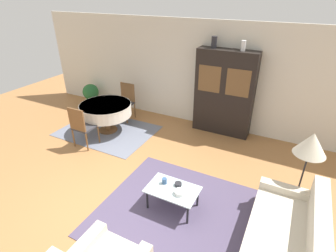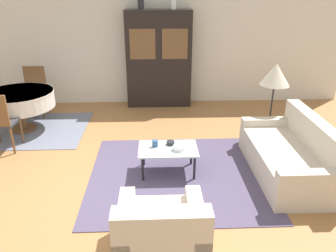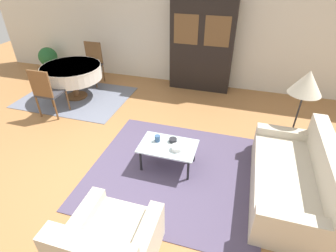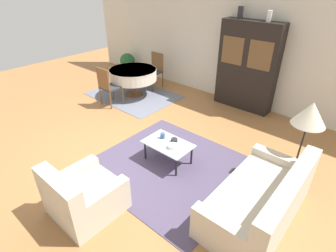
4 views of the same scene
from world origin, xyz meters
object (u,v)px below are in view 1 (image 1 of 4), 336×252
object	(u,v)px
bowl_small	(178,184)
vase_tall	(214,42)
dining_chair_near	(81,125)
cup	(164,181)
couch	(287,241)
coffee_table	(173,191)
potted_plant	(91,94)
floor_lamp	(311,145)
vase_short	(243,46)
bowl	(180,192)
dining_table	(106,110)
dining_chair_far	(126,100)
display_cabinet	(224,93)

from	to	relation	value
bowl_small	vase_tall	world-z (taller)	vase_tall
dining_chair_near	cup	xyz separation A→B (m)	(2.52, -0.74, -0.12)
bowl_small	couch	bearing A→B (deg)	-7.58
couch	dining_chair_near	world-z (taller)	dining_chair_near
bowl_small	coffee_table	bearing A→B (deg)	-109.44
coffee_table	bowl_small	distance (m)	0.15
coffee_table	cup	size ratio (longest dim) A/B	8.57
dining_chair_near	vase_tall	size ratio (longest dim) A/B	3.79
couch	potted_plant	bearing A→B (deg)	64.18
floor_lamp	cup	distance (m)	2.39
vase_tall	potted_plant	bearing A→B (deg)	-177.13
dining_chair_near	vase_short	bearing A→B (deg)	36.75
floor_lamp	bowl	xyz separation A→B (m)	(-1.70, -1.15, -0.73)
dining_table	dining_chair_near	world-z (taller)	dining_chair_near
dining_chair_far	bowl	size ratio (longest dim) A/B	5.90
dining_table	bowl_small	bearing A→B (deg)	-29.38
coffee_table	dining_table	size ratio (longest dim) A/B	0.66
coffee_table	bowl	world-z (taller)	bowl
cup	bowl_small	distance (m)	0.24
floor_lamp	bowl_small	size ratio (longest dim) A/B	11.58
cup	coffee_table	bearing A→B (deg)	-19.36
coffee_table	vase_short	xyz separation A→B (m)	(0.23, 3.00, 1.85)
coffee_table	potted_plant	bearing A→B (deg)	146.55
display_cabinet	bowl_small	distance (m)	2.95
floor_lamp	coffee_table	bearing A→B (deg)	-149.46
coffee_table	vase_tall	xyz separation A→B (m)	(-0.44, 3.00, 1.87)
vase_tall	bowl	bearing A→B (deg)	-79.08
vase_tall	dining_chair_far	bearing A→B (deg)	-168.52
potted_plant	dining_chair_far	bearing A→B (deg)	-9.94
dining_chair_near	vase_short	world-z (taller)	vase_short
dining_table	vase_tall	bearing A→B (deg)	30.31
vase_tall	dining_table	bearing A→B (deg)	-149.69
dining_chair_far	potted_plant	xyz separation A→B (m)	(-1.54, 0.27, -0.18)
display_cabinet	floor_lamp	xyz separation A→B (m)	(1.93, -1.91, 0.11)
coffee_table	bowl_small	bearing A→B (deg)	70.56
dining_chair_far	vase_short	xyz separation A→B (m)	(2.94, 0.46, 1.64)
couch	display_cabinet	size ratio (longest dim) A/B	0.88
couch	dining_chair_far	distance (m)	5.22
couch	coffee_table	bearing A→B (deg)	86.44
dining_table	vase_short	size ratio (longest dim) A/B	5.78
vase_short	couch	bearing A→B (deg)	-63.51
coffee_table	dining_chair_near	xyz separation A→B (m)	(-2.71, 0.80, 0.21)
coffee_table	cup	distance (m)	0.22
dining_chair_far	vase_short	distance (m)	3.40
dining_chair_far	display_cabinet	bearing A→B (deg)	-170.06
dining_table	dining_chair_far	distance (m)	0.87
coffee_table	bowl_small	world-z (taller)	bowl_small
couch	bowl_small	size ratio (longest dim) A/B	15.51
display_cabinet	vase_tall	distance (m)	1.23
bowl_small	bowl	bearing A→B (deg)	-57.76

